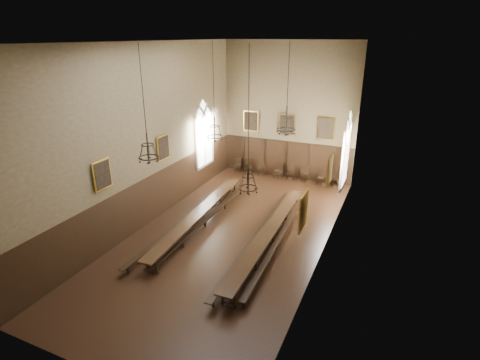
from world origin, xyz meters
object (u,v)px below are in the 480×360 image
Objects in this scene: bench_left_outer at (186,221)px; bench_right_inner at (258,237)px; chair_2 at (262,172)px; chair_4 at (290,175)px; chandelier_back_left at (215,131)px; table_right at (268,238)px; chair_1 at (248,169)px; bench_right_outer at (278,243)px; chandelier_front_right at (248,178)px; table_left at (200,218)px; chair_6 at (321,180)px; chair_3 at (278,173)px; chandelier_front_left at (148,150)px; chair_0 at (238,167)px; chandelier_back_right at (286,124)px; chair_7 at (334,182)px; chair_5 at (303,177)px; bench_left_inner at (206,222)px.

bench_left_outer is 4.02m from bench_right_inner.
chair_2 is 2.06m from chair_4.
bench_left_outer is at bearing -98.97° from chandelier_back_left.
table_right is 9.96× the size of chair_1.
bench_right_outer is at bearing -1.25° from bench_left_outer.
chandelier_front_right is at bearing -82.99° from chair_1.
chair_6 reaches higher than table_left.
chandelier_back_left reaches higher than chair_3.
chair_6 is 13.23m from chandelier_front_left.
chair_0 is 9.01m from chandelier_back_right.
chandelier_front_left is at bearing -124.69° from chandelier_back_right.
chandelier_back_right is at bearing -67.69° from chair_1.
bench_left_outer is at bearing -147.12° from table_left.
chandelier_front_right reaches higher than chair_3.
table_left reaches higher than bench_left_outer.
chair_0 is at bearing 163.62° from chair_7.
chair_7 is (3.87, 0.07, -0.03)m from chair_3.
chandelier_back_left is 6.54m from chandelier_front_right.
table_left is 0.95× the size of bench_right_inner.
chair_4 is at bearing 163.93° from chair_7.
chair_3 is at bearing 110.62° from chandelier_back_right.
chair_3 is at bearing 2.87° from chair_2.
chair_5 reaches higher than table_right.
chair_1 reaches higher than bench_left_outer.
chair_2 is 7.32m from chandelier_back_left.
chair_6 is (4.16, 8.26, 0.01)m from bench_left_inner.
chair_6 reaches higher than bench_right_inner.
bench_left_inner is 11.39× the size of chair_2.
bench_left_outer is at bearing -100.28° from chair_0.
chair_7 is at bearing 11.68° from chair_3.
chair_7 is 7.63m from chandelier_back_right.
chandelier_front_right is (-0.65, -11.05, 3.92)m from chair_6.
chandelier_front_right reaches higher than table_right.
chair_1 is 7.31m from chandelier_back_left.
chair_4 is at bearing 100.04° from table_right.
chair_4 reaches higher than bench_right_outer.
bench_right_inner is 8.74m from chair_5.
chandelier_back_right is (1.23, -5.63, 4.81)m from chair_4.
chair_7 reaches higher than bench_right_inner.
chandelier_front_left is (-3.82, -2.71, 4.58)m from bench_right_inner.
table_right is 0.56m from bench_right_inner.
chair_5 is at bearing 70.43° from bench_left_inner.
table_right is at bearing -7.40° from bench_left_inner.
bench_right_inner is (3.04, -0.41, 0.02)m from bench_left_inner.
chair_6 reaches higher than bench_right_outer.
table_left is at bearing 32.88° from bench_left_outer.
chair_2 is at bearing -175.70° from chair_6.
bench_right_outer is at bearing 0.44° from table_right.
bench_right_inner is 5.73m from chandelier_back_right.
chandelier_front_left reaches higher than chair_0.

